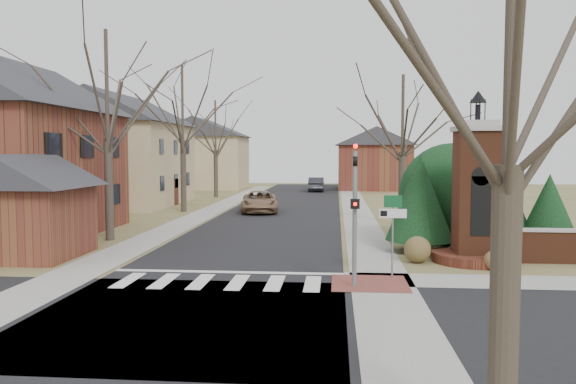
# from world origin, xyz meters

# --- Properties ---
(ground) EXTENTS (120.00, 120.00, 0.00)m
(ground) POSITION_xyz_m (0.00, 0.00, 0.00)
(ground) COLOR brown
(ground) RESTS_ON ground
(main_street) EXTENTS (8.00, 70.00, 0.01)m
(main_street) POSITION_xyz_m (0.00, 22.00, 0.01)
(main_street) COLOR black
(main_street) RESTS_ON ground
(cross_street) EXTENTS (120.00, 8.00, 0.01)m
(cross_street) POSITION_xyz_m (0.00, -3.00, 0.01)
(cross_street) COLOR black
(cross_street) RESTS_ON ground
(crosswalk_zone) EXTENTS (8.00, 2.20, 0.02)m
(crosswalk_zone) POSITION_xyz_m (0.00, 0.80, 0.01)
(crosswalk_zone) COLOR silver
(crosswalk_zone) RESTS_ON ground
(stop_bar) EXTENTS (8.00, 0.35, 0.02)m
(stop_bar) POSITION_xyz_m (0.00, 2.30, 0.01)
(stop_bar) COLOR silver
(stop_bar) RESTS_ON ground
(sidewalk_right_main) EXTENTS (2.00, 60.00, 0.02)m
(sidewalk_right_main) POSITION_xyz_m (5.20, 22.00, 0.01)
(sidewalk_right_main) COLOR gray
(sidewalk_right_main) RESTS_ON ground
(sidewalk_left) EXTENTS (2.00, 60.00, 0.02)m
(sidewalk_left) POSITION_xyz_m (-5.20, 22.00, 0.01)
(sidewalk_left) COLOR gray
(sidewalk_left) RESTS_ON ground
(curb_apron) EXTENTS (2.40, 2.40, 0.02)m
(curb_apron) POSITION_xyz_m (4.80, 1.00, 0.01)
(curb_apron) COLOR brown
(curb_apron) RESTS_ON ground
(traffic_signal_pole) EXTENTS (0.28, 0.41, 4.50)m
(traffic_signal_pole) POSITION_xyz_m (4.30, 0.57, 2.59)
(traffic_signal_pole) COLOR slate
(traffic_signal_pole) RESTS_ON ground
(sign_post) EXTENTS (0.90, 0.07, 2.75)m
(sign_post) POSITION_xyz_m (5.59, 1.99, 1.95)
(sign_post) COLOR slate
(sign_post) RESTS_ON ground
(brick_gate_monument) EXTENTS (3.20, 3.20, 6.47)m
(brick_gate_monument) POSITION_xyz_m (9.00, 4.99, 2.17)
(brick_gate_monument) COLOR #5B2E1B
(brick_gate_monument) RESTS_ON ground
(house_stucco_left) EXTENTS (9.80, 12.80, 9.28)m
(house_stucco_left) POSITION_xyz_m (-13.50, 27.00, 4.59)
(house_stucco_left) COLOR tan
(house_stucco_left) RESTS_ON ground
(garage_left) EXTENTS (4.80, 4.80, 4.29)m
(garage_left) POSITION_xyz_m (-8.52, 4.49, 2.24)
(garage_left) COLOR brown
(garage_left) RESTS_ON ground
(house_distant_left) EXTENTS (10.80, 8.80, 8.53)m
(house_distant_left) POSITION_xyz_m (-12.01, 48.00, 4.25)
(house_distant_left) COLOR tan
(house_distant_left) RESTS_ON ground
(house_distant_right) EXTENTS (8.80, 8.80, 7.30)m
(house_distant_right) POSITION_xyz_m (7.99, 47.99, 3.65)
(house_distant_right) COLOR brown
(house_distant_right) RESTS_ON ground
(evergreen_near) EXTENTS (2.80, 2.80, 4.10)m
(evergreen_near) POSITION_xyz_m (7.20, 7.00, 2.30)
(evergreen_near) COLOR #473D33
(evergreen_near) RESTS_ON ground
(evergreen_mid) EXTENTS (3.40, 3.40, 4.70)m
(evergreen_mid) POSITION_xyz_m (10.50, 8.20, 2.60)
(evergreen_mid) COLOR #473D33
(evergreen_mid) RESTS_ON ground
(evergreen_far) EXTENTS (2.40, 2.40, 3.30)m
(evergreen_far) POSITION_xyz_m (12.50, 7.20, 1.90)
(evergreen_far) COLOR #473D33
(evergreen_far) RESTS_ON ground
(evergreen_mass) EXTENTS (4.80, 4.80, 4.80)m
(evergreen_mass) POSITION_xyz_m (9.00, 9.50, 2.40)
(evergreen_mass) COLOR black
(evergreen_mass) RESTS_ON ground
(bare_tree_0) EXTENTS (8.05, 8.05, 11.15)m
(bare_tree_0) POSITION_xyz_m (-7.00, 9.00, 7.70)
(bare_tree_0) COLOR #473D33
(bare_tree_0) RESTS_ON ground
(bare_tree_1) EXTENTS (8.40, 8.40, 11.64)m
(bare_tree_1) POSITION_xyz_m (-7.00, 22.00, 8.03)
(bare_tree_1) COLOR #473D33
(bare_tree_1) RESTS_ON ground
(bare_tree_2) EXTENTS (7.35, 7.35, 10.19)m
(bare_tree_2) POSITION_xyz_m (-7.50, 35.00, 7.03)
(bare_tree_2) COLOR #473D33
(bare_tree_2) RESTS_ON ground
(bare_tree_3) EXTENTS (7.00, 7.00, 9.70)m
(bare_tree_3) POSITION_xyz_m (7.50, 16.00, 6.69)
(bare_tree_3) COLOR #473D33
(bare_tree_3) RESTS_ON ground
(pickup_truck) EXTENTS (3.08, 5.56, 1.47)m
(pickup_truck) POSITION_xyz_m (-1.60, 22.11, 0.74)
(pickup_truck) COLOR #88684A
(pickup_truck) RESTS_ON ground
(distant_car) EXTENTS (1.62, 4.60, 1.51)m
(distant_car) POSITION_xyz_m (1.60, 43.86, 0.76)
(distant_car) COLOR #2F3136
(distant_car) RESTS_ON ground
(dry_shrub_left) EXTENTS (1.01, 1.01, 1.01)m
(dry_shrub_left) POSITION_xyz_m (6.80, 4.60, 0.51)
(dry_shrub_left) COLOR brown
(dry_shrub_left) RESTS_ON ground
(dry_shrub_right) EXTENTS (0.69, 0.69, 0.69)m
(dry_shrub_right) POSITION_xyz_m (9.30, 3.50, 0.35)
(dry_shrub_right) COLOR brown
(dry_shrub_right) RESTS_ON ground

